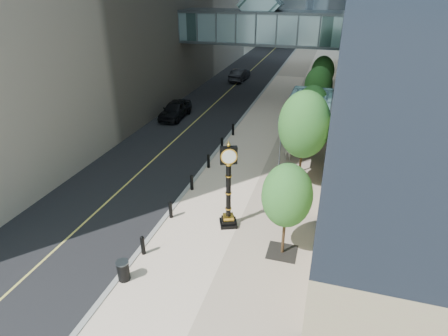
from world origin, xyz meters
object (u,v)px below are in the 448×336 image
Objects in this scene: pedestrian at (288,149)px; car_near at (175,110)px; trash_bin at (123,271)px; street_clock at (228,192)px; car_far at (240,75)px.

pedestrian is 0.35× the size of car_near.
trash_bin is at bearing -72.85° from car_near.
street_clock is 32.42m from car_far.
car_near is at bearing 107.37° from trash_bin.
street_clock reaches higher than pedestrian.
car_near is 1.01× the size of car_far.
car_near is at bearing -28.09° from pedestrian.
car_far is at bearing 82.34° from car_near.
street_clock is at bearing -58.15° from car_near.
pedestrian is 24.37m from car_far.
street_clock is 0.99× the size of car_near.
car_near is (-6.45, 20.61, 0.32)m from trash_bin.
pedestrian reaches higher than trash_bin.
pedestrian reaches higher than car_near.
street_clock reaches higher than car_far.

